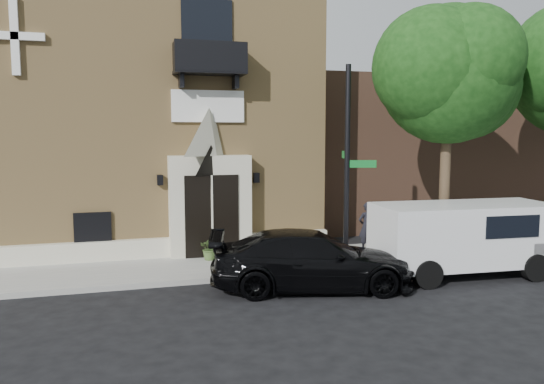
# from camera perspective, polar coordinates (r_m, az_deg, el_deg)

# --- Properties ---
(ground) EXTENTS (120.00, 120.00, 0.00)m
(ground) POSITION_cam_1_polar(r_m,az_deg,el_deg) (14.95, -1.01, -9.39)
(ground) COLOR black
(ground) RESTS_ON ground
(sidewalk) EXTENTS (42.00, 3.00, 0.15)m
(sidewalk) POSITION_cam_1_polar(r_m,az_deg,el_deg) (16.59, 1.02, -7.53)
(sidewalk) COLOR gray
(sidewalk) RESTS_ON ground
(church) EXTENTS (12.20, 11.01, 9.30)m
(church) POSITION_cam_1_polar(r_m,az_deg,el_deg) (21.88, -14.14, 7.69)
(church) COLOR tan
(church) RESTS_ON ground
(neighbour_building) EXTENTS (18.00, 8.00, 6.40)m
(neighbour_building) POSITION_cam_1_polar(r_m,az_deg,el_deg) (27.77, 18.62, 4.28)
(neighbour_building) COLOR brown
(neighbour_building) RESTS_ON ground
(street_tree_left) EXTENTS (4.97, 4.38, 7.77)m
(street_tree_left) POSITION_cam_1_polar(r_m,az_deg,el_deg) (17.33, 18.73, 12.02)
(street_tree_left) COLOR #38281C
(street_tree_left) RESTS_ON sidewalk
(black_sedan) EXTENTS (5.61, 3.20, 1.53)m
(black_sedan) POSITION_cam_1_polar(r_m,az_deg,el_deg) (13.96, 4.29, -7.30)
(black_sedan) COLOR black
(black_sedan) RESTS_ON ground
(cargo_van) EXTENTS (5.19, 2.39, 2.07)m
(cargo_van) POSITION_cam_1_polar(r_m,az_deg,el_deg) (16.14, 20.50, -4.40)
(cargo_van) COLOR silver
(cargo_van) RESTS_ON ground
(street_sign) EXTENTS (0.91, 1.06, 5.85)m
(street_sign) POSITION_cam_1_polar(r_m,az_deg,el_deg) (15.48, 8.12, 2.72)
(street_sign) COLOR black
(street_sign) RESTS_ON sidewalk
(fire_hydrant) EXTENTS (0.46, 0.36, 0.80)m
(fire_hydrant) POSITION_cam_1_polar(r_m,az_deg,el_deg) (16.45, 10.95, -6.09)
(fire_hydrant) COLOR #A82008
(fire_hydrant) RESTS_ON sidewalk
(dumpster) EXTENTS (1.71, 1.00, 1.10)m
(dumpster) POSITION_cam_1_polar(r_m,az_deg,el_deg) (18.61, 21.97, -4.47)
(dumpster) COLOR #0F3A1A
(dumpster) RESTS_ON sidewalk
(planter) EXTENTS (0.68, 0.59, 0.75)m
(planter) POSITION_cam_1_polar(r_m,az_deg,el_deg) (16.59, -6.62, -5.97)
(planter) COLOR #445F2C
(planter) RESTS_ON sidewalk
(pedestrian_near) EXTENTS (0.63, 0.44, 1.65)m
(pedestrian_near) POSITION_cam_1_polar(r_m,az_deg,el_deg) (17.77, 10.15, -3.73)
(pedestrian_near) COLOR black
(pedestrian_near) RESTS_ON sidewalk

